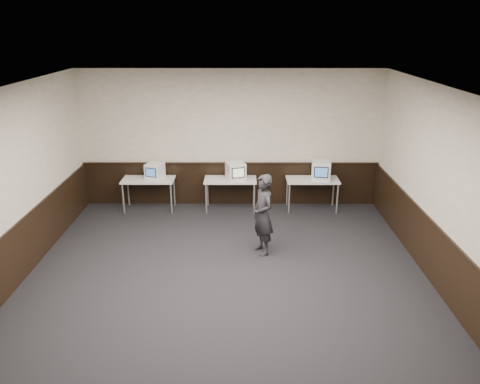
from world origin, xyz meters
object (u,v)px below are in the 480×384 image
object	(u,v)px
desk_left	(148,182)
emac_center	(236,171)
emac_left	(155,171)
desk_right	(312,182)
emac_right	(321,170)
person	(263,215)
desk_center	(230,182)

from	to	relation	value
desk_left	emac_center	size ratio (longest dim) A/B	2.31
emac_left	emac_center	size ratio (longest dim) A/B	0.91
desk_right	emac_center	size ratio (longest dim) A/B	2.31
desk_right	emac_right	world-z (taller)	emac_right
desk_left	emac_left	world-z (taller)	emac_left
desk_left	emac_left	bearing A→B (deg)	15.24
emac_center	person	xyz separation A→B (m)	(0.53, -2.18, -0.18)
emac_right	person	distance (m)	2.63
desk_right	emac_right	xyz separation A→B (m)	(0.18, -0.01, 0.28)
desk_center	emac_right	size ratio (longest dim) A/B	2.33
desk_left	emac_right	bearing A→B (deg)	-0.15
emac_right	emac_left	bearing A→B (deg)	-171.15
desk_center	person	size ratio (longest dim) A/B	0.77
person	desk_right	bearing A→B (deg)	127.70
desk_right	emac_left	xyz separation A→B (m)	(-3.64, 0.04, 0.25)
desk_center	emac_center	world-z (taller)	emac_center
desk_left	person	size ratio (longest dim) A/B	0.77
emac_left	person	world-z (taller)	person
desk_left	emac_right	xyz separation A→B (m)	(3.98, -0.01, 0.28)
emac_left	person	bearing A→B (deg)	-24.56
desk_left	emac_left	size ratio (longest dim) A/B	2.55
desk_center	emac_right	world-z (taller)	emac_right
desk_right	person	xyz separation A→B (m)	(-1.24, -2.21, 0.10)
emac_center	emac_right	world-z (taller)	emac_right
desk_left	emac_center	bearing A→B (deg)	-0.82
desk_left	emac_left	distance (m)	0.30
emac_right	person	world-z (taller)	person
desk_center	desk_right	bearing A→B (deg)	0.00
desk_center	person	distance (m)	2.31
emac_center	person	size ratio (longest dim) A/B	0.33
desk_left	desk_right	size ratio (longest dim) A/B	1.00
desk_center	person	world-z (taller)	person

